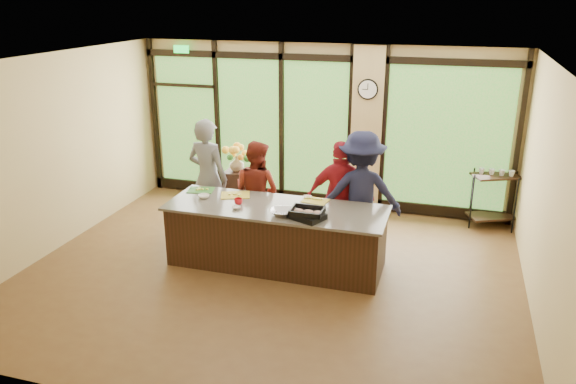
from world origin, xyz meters
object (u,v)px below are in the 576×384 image
Objects in this scene: island_base at (276,237)px; roasting_pan at (307,216)px; cook_left at (208,178)px; flower_stand at (238,193)px; cook_right at (361,194)px; bar_cart at (494,193)px.

roasting_pan reaches higher than island_base.
cook_left is 1.08m from flower_stand.
cook_left is 2.36× the size of flower_stand.
cook_right reaches higher than bar_cart.
roasting_pan is at bearing -157.71° from bar_cart.
island_base is 2.99× the size of bar_cart.
bar_cart is (3.10, 2.45, 0.18)m from island_base.
island_base is 0.81m from roasting_pan.
cook_left is at bearing -13.67° from cook_right.
cook_right is at bearing -169.97° from cook_left.
roasting_pan is (0.54, -0.31, 0.52)m from island_base.
cook_left reaches higher than cook_right.
roasting_pan is at bearing 161.30° from cook_left.
roasting_pan is at bearing 49.90° from cook_right.
flower_stand is at bearing 164.75° from bar_cart.
island_base is 3.96m from bar_cart.
roasting_pan is at bearing -51.30° from flower_stand.
cook_right is 2.32× the size of flower_stand.
cook_left is 2.52m from cook_right.
cook_left reaches higher than flower_stand.
cook_left is at bearing 175.25° from bar_cart.
bar_cart is (2.56, 2.76, -0.34)m from roasting_pan.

